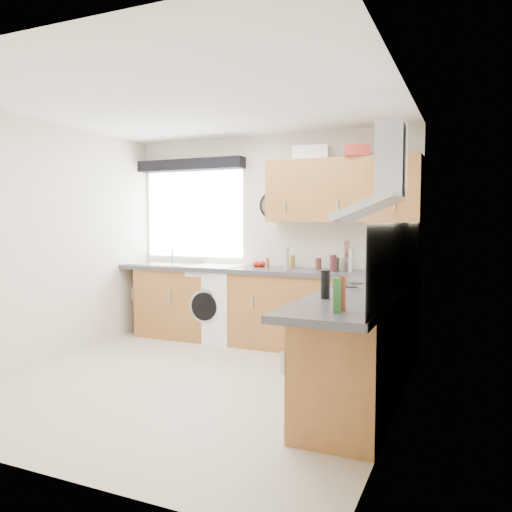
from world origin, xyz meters
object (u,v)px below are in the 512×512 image
at_px(oven, 366,344).
at_px(upper_cabinets, 342,190).
at_px(extractor_hood, 380,183).
at_px(washing_machine, 217,303).

distance_m(oven, upper_cabinets, 1.99).
bearing_deg(oven, extractor_hood, -0.00).
height_order(extractor_hood, upper_cabinets, upper_cabinets).
distance_m(oven, washing_machine, 2.41).
xyz_separation_m(upper_cabinets, washing_machine, (-1.52, -0.10, -1.34)).
relative_size(oven, upper_cabinets, 0.50).
distance_m(oven, extractor_hood, 1.35).
relative_size(extractor_hood, washing_machine, 0.85).
height_order(oven, extractor_hood, extractor_hood).
bearing_deg(upper_cabinets, extractor_hood, -63.87).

